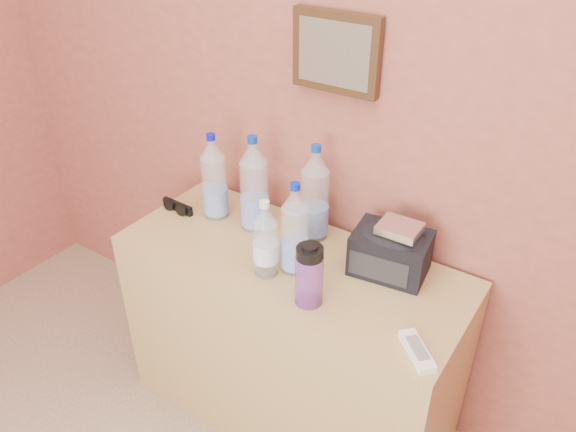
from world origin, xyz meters
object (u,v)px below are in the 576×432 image
object	(u,v)px
pet_large_b	(254,189)
foil_packet	(400,228)
sunglasses	(178,207)
nalgene_bottle	(309,275)
toiletry_bag	(391,250)
pet_large_d	(295,233)
dresser	(290,340)
pet_large_a	(214,181)
pet_small	(265,242)
ac_remote	(417,351)
pet_large_c	(315,197)

from	to	relation	value
pet_large_b	foil_packet	size ratio (longest dim) A/B	2.82
pet_large_b	sunglasses	xyz separation A→B (m)	(-0.31, -0.08, -0.14)
nalgene_bottle	toiletry_bag	bearing A→B (deg)	63.65
pet_large_d	dresser	bearing A→B (deg)	136.80
pet_large_d	foil_packet	size ratio (longest dim) A/B	2.51
toiletry_bag	foil_packet	size ratio (longest dim) A/B	1.87
pet_large_a	pet_large_d	distance (m)	0.44
pet_large_b	pet_small	world-z (taller)	pet_large_b
pet_large_b	toiletry_bag	world-z (taller)	pet_large_b
dresser	nalgene_bottle	world-z (taller)	nalgene_bottle
pet_large_a	pet_large_b	size ratio (longest dim) A/B	0.92
pet_large_d	ac_remote	size ratio (longest dim) A/B	2.11
pet_large_b	ac_remote	world-z (taller)	pet_large_b
foil_packet	dresser	bearing A→B (deg)	-159.34
pet_small	ac_remote	xyz separation A→B (m)	(0.55, -0.06, -0.11)
dresser	foil_packet	distance (m)	0.66
pet_small	foil_packet	xyz separation A→B (m)	(0.35, 0.23, 0.06)
pet_large_a	pet_large_b	world-z (taller)	pet_large_b
pet_large_a	sunglasses	bearing A→B (deg)	-157.23
pet_large_d	ac_remote	distance (m)	0.52
pet_large_b	ac_remote	xyz separation A→B (m)	(0.75, -0.26, -0.15)
pet_large_c	sunglasses	size ratio (longest dim) A/B	2.50
pet_large_b	pet_large_c	distance (m)	0.22
pet_large_c	pet_small	size ratio (longest dim) A/B	1.31
pet_large_c	nalgene_bottle	xyz separation A→B (m)	(0.18, -0.31, -0.05)
dresser	ac_remote	size ratio (longest dim) A/B	7.99
dresser	foil_packet	world-z (taller)	foil_packet
pet_small	nalgene_bottle	size ratio (longest dim) A/B	1.29
pet_large_c	sunglasses	world-z (taller)	pet_large_c
pet_large_d	sunglasses	world-z (taller)	pet_large_d
pet_large_b	nalgene_bottle	xyz separation A→B (m)	(0.39, -0.24, -0.06)
sunglasses	pet_large_c	bearing A→B (deg)	17.90
dresser	pet_large_a	size ratio (longest dim) A/B	3.64
ac_remote	sunglasses	bearing A→B (deg)	-146.56
nalgene_bottle	pet_large_c	bearing A→B (deg)	119.27
sunglasses	pet_large_d	bearing A→B (deg)	-3.30
pet_large_b	sunglasses	world-z (taller)	pet_large_b
nalgene_bottle	foil_packet	size ratio (longest dim) A/B	1.64
pet_large_a	foil_packet	world-z (taller)	pet_large_a
pet_small	sunglasses	bearing A→B (deg)	166.47
pet_large_d	ac_remote	world-z (taller)	pet_large_d
dresser	foil_packet	xyz separation A→B (m)	(0.33, 0.12, 0.56)
pet_large_a	toiletry_bag	distance (m)	0.70
pet_large_c	foil_packet	bearing A→B (deg)	-7.05
pet_large_c	foil_packet	world-z (taller)	pet_large_c
pet_large_b	nalgene_bottle	size ratio (longest dim) A/B	1.73
pet_large_c	pet_large_d	bearing A→B (deg)	-75.99
pet_large_a	pet_large_d	xyz separation A→B (m)	(0.43, -0.11, -0.01)
pet_large_a	ac_remote	world-z (taller)	pet_large_a
dresser	ac_remote	distance (m)	0.68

